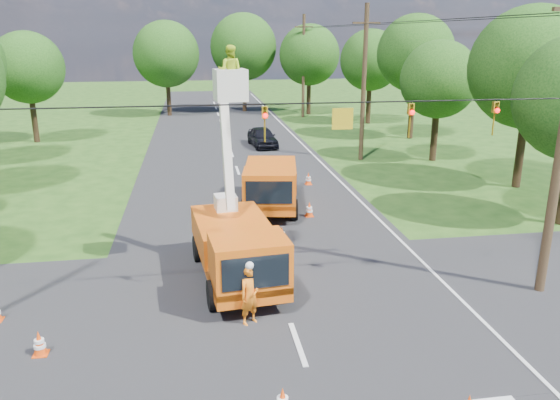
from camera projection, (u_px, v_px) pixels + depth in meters
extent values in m
plane|color=#214615|center=(238.00, 171.00, 33.76)|extent=(140.00, 140.00, 0.00)
cube|color=black|center=(238.00, 171.00, 33.76)|extent=(12.00, 100.00, 0.06)
cube|color=black|center=(286.00, 310.00, 16.75)|extent=(56.00, 10.00, 0.07)
cube|color=silver|center=(326.00, 168.00, 34.59)|extent=(0.12, 90.00, 0.02)
cube|color=#DE500F|center=(236.00, 259.00, 18.68)|extent=(2.91, 6.42, 0.47)
cube|color=#DE500F|center=(249.00, 262.00, 16.39)|extent=(2.45, 1.99, 1.55)
cube|color=black|center=(256.00, 273.00, 15.56)|extent=(1.96, 0.27, 0.98)
cube|color=#DE500F|center=(232.00, 233.00, 19.26)|extent=(2.82, 4.06, 1.04)
cylinder|color=black|center=(213.00, 295.00, 16.67)|extent=(0.43, 0.98, 0.95)
cylinder|color=black|center=(282.00, 287.00, 17.21)|extent=(0.43, 0.98, 0.95)
cylinder|color=black|center=(198.00, 248.00, 20.31)|extent=(0.43, 0.98, 0.95)
cylinder|color=black|center=(255.00, 243.00, 20.85)|extent=(0.43, 0.98, 0.95)
cube|color=silver|center=(226.00, 203.00, 20.08)|extent=(0.85, 0.85, 0.57)
cube|color=silver|center=(227.00, 145.00, 18.89)|extent=(0.43, 1.41, 4.49)
cube|color=silver|center=(230.00, 85.00, 17.27)|extent=(1.08, 1.08, 0.98)
imported|color=#C6E526|center=(230.00, 71.00, 17.14)|extent=(0.90, 0.78, 1.59)
cube|color=#DE500F|center=(271.00, 192.00, 26.60)|extent=(3.29, 6.60, 0.47)
cube|color=#DE500F|center=(269.00, 188.00, 24.20)|extent=(2.57, 2.14, 1.58)
cube|color=black|center=(269.00, 192.00, 23.33)|extent=(1.98, 0.38, 1.00)
cube|color=#DE500F|center=(271.00, 174.00, 27.21)|extent=(3.06, 4.24, 1.05)
cylinder|color=black|center=(245.00, 210.00, 24.77)|extent=(0.49, 1.01, 0.97)
cylinder|color=black|center=(294.00, 210.00, 24.76)|extent=(0.49, 1.01, 0.97)
cylinder|color=black|center=(250.00, 186.00, 28.60)|extent=(0.49, 1.01, 0.97)
cylinder|color=black|center=(292.00, 186.00, 28.59)|extent=(0.49, 1.01, 0.97)
imported|color=orange|center=(250.00, 295.00, 15.71)|extent=(0.80, 0.73, 1.83)
imported|color=black|center=(262.00, 137.00, 40.91)|extent=(2.17, 4.42, 1.45)
cylinder|color=white|center=(283.00, 399.00, 11.99)|extent=(0.26, 0.26, 0.09)
cone|color=#EF470C|center=(282.00, 235.00, 21.99)|extent=(0.36, 0.36, 0.70)
cube|color=#EF470C|center=(282.00, 242.00, 22.09)|extent=(0.38, 0.38, 0.04)
cylinder|color=white|center=(282.00, 233.00, 21.97)|extent=(0.26, 0.26, 0.09)
cylinder|color=white|center=(282.00, 237.00, 22.01)|extent=(0.31, 0.31, 0.09)
cone|color=#EF470C|center=(309.00, 209.00, 25.19)|extent=(0.36, 0.36, 0.70)
cube|color=#EF470C|center=(309.00, 216.00, 25.29)|extent=(0.38, 0.38, 0.04)
cylinder|color=white|center=(309.00, 208.00, 25.17)|extent=(0.26, 0.26, 0.09)
cylinder|color=white|center=(309.00, 211.00, 25.22)|extent=(0.31, 0.31, 0.09)
cone|color=#EF470C|center=(39.00, 343.00, 14.28)|extent=(0.36, 0.36, 0.70)
cube|color=#EF470C|center=(41.00, 354.00, 14.38)|extent=(0.38, 0.38, 0.04)
cylinder|color=white|center=(39.00, 341.00, 14.26)|extent=(0.26, 0.26, 0.09)
cylinder|color=white|center=(40.00, 346.00, 14.30)|extent=(0.31, 0.31, 0.09)
cone|color=#EF470C|center=(308.00, 178.00, 30.54)|extent=(0.36, 0.36, 0.70)
cube|color=#EF470C|center=(308.00, 184.00, 30.64)|extent=(0.38, 0.38, 0.04)
cylinder|color=white|center=(308.00, 177.00, 30.53)|extent=(0.26, 0.26, 0.09)
cylinder|color=white|center=(308.00, 180.00, 30.57)|extent=(0.31, 0.31, 0.09)
cylinder|color=#4C3823|center=(364.00, 84.00, 35.46)|extent=(0.30, 0.30, 10.00)
cube|color=#4C3823|center=(366.00, 23.00, 34.35)|extent=(1.80, 0.12, 0.12)
cylinder|color=#4C3823|center=(303.00, 67.00, 54.35)|extent=(0.30, 0.30, 10.00)
cube|color=#4C3823|center=(304.00, 27.00, 53.25)|extent=(1.80, 0.12, 0.12)
cylinder|color=black|center=(268.00, 104.00, 14.84)|extent=(18.00, 0.04, 0.04)
cube|color=#BA9916|center=(343.00, 119.00, 15.28)|extent=(0.60, 0.05, 0.60)
imported|color=#BA9916|center=(265.00, 124.00, 14.98)|extent=(0.16, 0.20, 1.00)
sphere|color=#FF0C0C|center=(265.00, 116.00, 14.80)|extent=(0.14, 0.14, 0.14)
imported|color=#BA9916|center=(410.00, 121.00, 15.61)|extent=(0.16, 0.20, 1.00)
sphere|color=#FF0C0C|center=(412.00, 112.00, 15.42)|extent=(0.14, 0.14, 0.14)
imported|color=#BA9916|center=(494.00, 119.00, 16.00)|extent=(0.16, 0.20, 1.00)
sphere|color=#FF0C0C|center=(498.00, 111.00, 15.81)|extent=(0.14, 0.14, 0.14)
cylinder|color=#382616|center=(34.00, 116.00, 42.30)|extent=(0.44, 0.44, 4.05)
sphere|color=#143E10|center=(28.00, 67.00, 41.23)|extent=(5.40, 5.40, 5.40)
cylinder|color=#382616|center=(521.00, 146.00, 29.66)|extent=(0.44, 0.44, 4.58)
sphere|color=#143E10|center=(531.00, 68.00, 28.44)|extent=(6.40, 6.40, 6.40)
cylinder|color=#382616|center=(435.00, 132.00, 36.12)|extent=(0.44, 0.44, 3.78)
sphere|color=#143E10|center=(439.00, 79.00, 35.12)|extent=(5.00, 5.00, 5.00)
cylinder|color=#382616|center=(412.00, 109.00, 43.77)|extent=(0.44, 0.44, 4.75)
sphere|color=#143E10|center=(416.00, 53.00, 42.52)|extent=(6.00, 6.00, 6.00)
cylinder|color=#382616|center=(369.00, 101.00, 51.27)|extent=(0.44, 0.44, 4.14)
sphere|color=#143E10|center=(371.00, 60.00, 50.18)|extent=(5.60, 5.60, 5.60)
cylinder|color=#382616|center=(169.00, 94.00, 55.99)|extent=(0.44, 0.44, 4.40)
sphere|color=#143E10|center=(166.00, 54.00, 54.83)|extent=(6.60, 6.60, 6.60)
cylinder|color=#382616|center=(244.00, 89.00, 59.01)|extent=(0.44, 0.44, 4.84)
sphere|color=#143E10|center=(243.00, 47.00, 57.73)|extent=(7.00, 7.00, 7.00)
cylinder|color=#382616|center=(309.00, 93.00, 57.22)|extent=(0.44, 0.44, 4.31)
sphere|color=#143E10|center=(309.00, 55.00, 56.08)|extent=(6.20, 6.20, 6.20)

